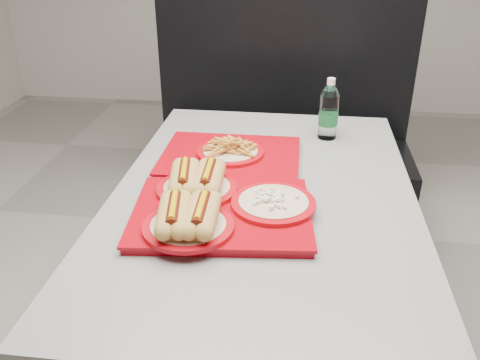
# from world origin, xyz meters

# --- Properties ---
(diner_table) EXTENTS (0.92, 1.42, 0.75)m
(diner_table) POSITION_xyz_m (0.00, 0.00, 0.58)
(diner_table) COLOR black
(diner_table) RESTS_ON ground
(booth_bench) EXTENTS (1.30, 0.57, 1.35)m
(booth_bench) POSITION_xyz_m (0.00, 1.09, 0.40)
(booth_bench) COLOR black
(booth_bench) RESTS_ON ground
(tray_near) EXTENTS (0.52, 0.44, 0.11)m
(tray_near) POSITION_xyz_m (-0.12, -0.16, 0.79)
(tray_near) COLOR #9A040E
(tray_near) RESTS_ON diner_table
(tray_far) EXTENTS (0.46, 0.36, 0.09)m
(tray_far) POSITION_xyz_m (-0.13, 0.20, 0.78)
(tray_far) COLOR #9A040E
(tray_far) RESTS_ON diner_table
(water_bottle) EXTENTS (0.07, 0.07, 0.23)m
(water_bottle) POSITION_xyz_m (0.20, 0.46, 0.85)
(water_bottle) COLOR silver
(water_bottle) RESTS_ON diner_table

